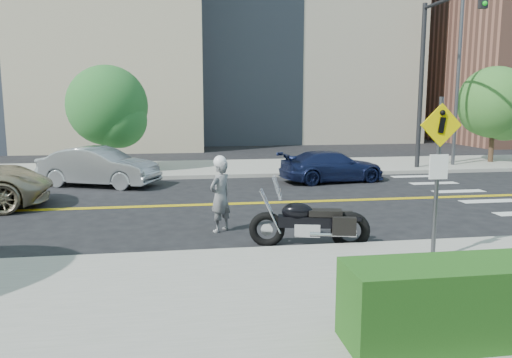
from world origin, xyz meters
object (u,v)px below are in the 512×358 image
object	(u,v)px
motorcyclist	(220,194)
motorcycle	(310,211)
parked_car_silver	(99,167)
parked_car_blue	(332,166)
pedestrian_sign	(438,163)

from	to	relation	value
motorcyclist	motorcycle	bearing A→B (deg)	97.43
parked_car_silver	parked_car_blue	size ratio (longest dim) A/B	1.06
motorcyclist	parked_car_blue	distance (m)	8.24
motorcycle	parked_car_blue	distance (m)	8.71
motorcyclist	motorcycle	size ratio (longest dim) A/B	0.73
motorcycle	parked_car_silver	size ratio (longest dim) A/B	0.58
motorcyclist	parked_car_blue	bearing A→B (deg)	-168.42
parked_car_blue	pedestrian_sign	bearing A→B (deg)	164.68
motorcyclist	parked_car_blue	world-z (taller)	motorcyclist
motorcyclist	motorcycle	world-z (taller)	motorcyclist
pedestrian_sign	parked_car_blue	size ratio (longest dim) A/B	0.74
parked_car_silver	pedestrian_sign	bearing A→B (deg)	-121.20
motorcyclist	pedestrian_sign	bearing A→B (deg)	96.46
pedestrian_sign	parked_car_silver	xyz separation A→B (m)	(-7.53, 10.22, -1.25)
motorcycle	parked_car_silver	bearing A→B (deg)	136.31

